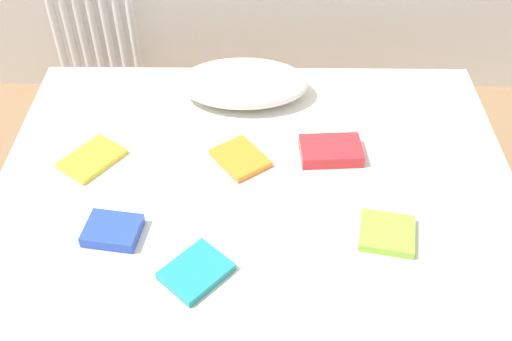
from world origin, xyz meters
name	(u,v)px	position (x,y,z in m)	size (l,w,h in m)	color
ground_plane	(256,258)	(0.00, 0.00, 0.00)	(8.00, 8.00, 0.00)	#93704C
bed	(256,220)	(0.00, 0.00, 0.25)	(2.00, 1.50, 0.50)	brown
radiator	(96,36)	(-0.88, 1.20, 0.39)	(0.46, 0.04, 0.54)	white
pillow	(244,83)	(-0.06, 0.51, 0.57)	(0.56, 0.34, 0.14)	white
textbook_orange	(240,158)	(-0.06, 0.08, 0.51)	(0.21, 0.16, 0.03)	orange
textbook_lime	(387,233)	(0.45, -0.30, 0.52)	(0.18, 0.17, 0.03)	#8CC638
textbook_yellow	(92,159)	(-0.64, 0.08, 0.51)	(0.23, 0.16, 0.02)	yellow
textbook_red	(331,151)	(0.29, 0.12, 0.53)	(0.24, 0.16, 0.05)	red
textbook_blue	(113,231)	(-0.49, -0.30, 0.52)	(0.18, 0.15, 0.04)	#2847B7
textbook_teal	(196,272)	(-0.19, -0.46, 0.51)	(0.20, 0.16, 0.03)	teal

